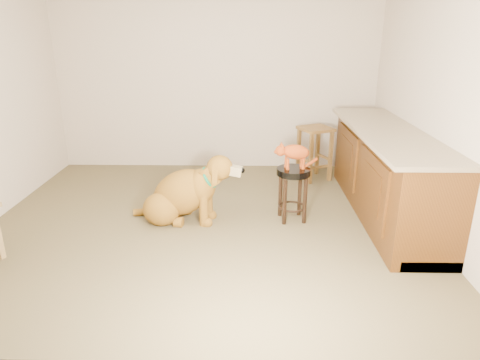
{
  "coord_description": "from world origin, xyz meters",
  "views": [
    {
      "loc": [
        0.44,
        -4.09,
        1.94
      ],
      "look_at": [
        0.37,
        0.09,
        0.45
      ],
      "focal_mm": 32.0,
      "sensor_mm": 36.0,
      "label": 1
    }
  ],
  "objects_px": {
    "tabby_kitten": "(293,153)",
    "golden_retriever": "(183,194)",
    "wood_stool": "(314,152)",
    "padded_stool": "(293,184)"
  },
  "relations": [
    {
      "from": "wood_stool",
      "to": "tabby_kitten",
      "type": "distance_m",
      "value": 1.45
    },
    {
      "from": "wood_stool",
      "to": "golden_retriever",
      "type": "bearing_deg",
      "value": -139.01
    },
    {
      "from": "golden_retriever",
      "to": "tabby_kitten",
      "type": "xyz_separation_m",
      "value": [
        1.14,
        0.03,
        0.45
      ]
    },
    {
      "from": "tabby_kitten",
      "to": "wood_stool",
      "type": "bearing_deg",
      "value": 63.99
    },
    {
      "from": "padded_stool",
      "to": "golden_retriever",
      "type": "bearing_deg",
      "value": -178.37
    },
    {
      "from": "padded_stool",
      "to": "wood_stool",
      "type": "distance_m",
      "value": 1.4
    },
    {
      "from": "tabby_kitten",
      "to": "golden_retriever",
      "type": "bearing_deg",
      "value": 173.54
    },
    {
      "from": "golden_retriever",
      "to": "padded_stool",
      "type": "bearing_deg",
      "value": 10.17
    },
    {
      "from": "padded_stool",
      "to": "tabby_kitten",
      "type": "bearing_deg",
      "value": -177.64
    },
    {
      "from": "padded_stool",
      "to": "wood_stool",
      "type": "xyz_separation_m",
      "value": [
        0.42,
        1.33,
        -0.04
      ]
    }
  ]
}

